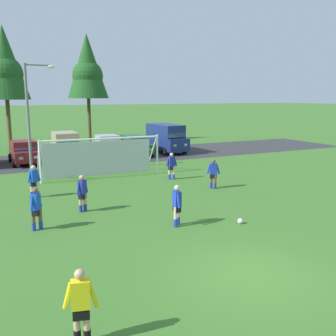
% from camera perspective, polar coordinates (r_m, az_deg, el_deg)
% --- Properties ---
extents(ground_plane, '(400.00, 400.00, 0.00)m').
position_cam_1_polar(ground_plane, '(24.58, -9.91, -1.29)').
color(ground_plane, '#3D7028').
extents(parking_lot_strip, '(52.00, 8.40, 0.01)m').
position_cam_1_polar(parking_lot_strip, '(31.99, -13.82, 1.33)').
color(parking_lot_strip, '#333335').
rests_on(parking_lot_strip, ground).
extents(soccer_ball, '(0.22, 0.22, 0.22)m').
position_cam_1_polar(soccer_ball, '(15.71, 10.69, -7.74)').
color(soccer_ball, white).
rests_on(soccer_ball, ground).
extents(soccer_goal, '(7.49, 2.23, 2.57)m').
position_cam_1_polar(soccer_goal, '(24.72, -10.18, 1.82)').
color(soccer_goal, white).
rests_on(soccer_goal, ground).
extents(referee, '(0.71, 0.34, 1.64)m').
position_cam_1_polar(referee, '(8.43, -12.79, -19.46)').
color(referee, tan).
rests_on(referee, ground).
extents(player_striker_near, '(0.54, 0.62, 1.64)m').
position_cam_1_polar(player_striker_near, '(15.37, -18.98, -5.77)').
color(player_striker_near, brown).
rests_on(player_striker_near, ground).
extents(player_midfield_center, '(0.36, 0.73, 1.64)m').
position_cam_1_polar(player_midfield_center, '(14.99, 1.32, -5.59)').
color(player_midfield_center, beige).
rests_on(player_midfield_center, ground).
extents(player_defender_far, '(0.74, 0.29, 1.64)m').
position_cam_1_polar(player_defender_far, '(23.31, 0.53, 0.29)').
color(player_defender_far, beige).
rests_on(player_defender_far, ground).
extents(player_winger_left, '(0.68, 0.44, 1.64)m').
position_cam_1_polar(player_winger_left, '(21.15, 6.74, -0.86)').
color(player_winger_left, brown).
rests_on(player_winger_left, ground).
extents(player_winger_right, '(0.70, 0.41, 1.64)m').
position_cam_1_polar(player_winger_right, '(20.27, -19.25, -1.89)').
color(player_winger_right, beige).
rests_on(player_winger_right, ground).
extents(player_trailing_back, '(0.64, 0.51, 1.64)m').
position_cam_1_polar(player_trailing_back, '(17.23, -12.59, -3.69)').
color(player_trailing_back, tan).
rests_on(player_trailing_back, ground).
extents(parked_car_slot_left, '(2.12, 4.25, 1.72)m').
position_cam_1_polar(parked_car_slot_left, '(30.76, -20.53, 2.24)').
color(parked_car_slot_left, maroon).
rests_on(parked_car_slot_left, ground).
extents(parked_car_slot_center_left, '(2.31, 4.69, 2.16)m').
position_cam_1_polar(parked_car_slot_center_left, '(31.86, -14.96, 3.25)').
color(parked_car_slot_center_left, tan).
rests_on(parked_car_slot_center_left, ground).
extents(parked_car_slot_center, '(2.25, 4.31, 1.72)m').
position_cam_1_polar(parked_car_slot_center, '(33.26, -8.96, 3.37)').
color(parked_car_slot_center, '#B2B2BC').
rests_on(parked_car_slot_center, ground).
extents(parked_car_slot_center_right, '(2.20, 4.28, 1.72)m').
position_cam_1_polar(parked_car_slot_center_right, '(32.88, -4.93, 3.38)').
color(parked_car_slot_center_right, '#194C2D').
rests_on(parked_car_slot_center_right, ground).
extents(parked_car_slot_right, '(2.45, 4.92, 2.52)m').
position_cam_1_polar(parked_car_slot_right, '(34.55, -0.30, 4.55)').
color(parked_car_slot_right, navy).
rests_on(parked_car_slot_right, ground).
extents(tree_left_edge, '(4.22, 4.22, 11.26)m').
position_cam_1_polar(tree_left_edge, '(38.69, -23.10, 13.87)').
color(tree_left_edge, brown).
rests_on(tree_left_edge, ground).
extents(tree_mid_left, '(4.30, 4.30, 11.46)m').
position_cam_1_polar(tree_mid_left, '(42.68, -11.87, 14.28)').
color(tree_mid_left, brown).
rests_on(tree_mid_left, ground).
extents(street_lamp, '(2.00, 0.32, 7.03)m').
position_cam_1_polar(street_lamp, '(26.20, -19.65, 7.06)').
color(street_lamp, slate).
rests_on(street_lamp, ground).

